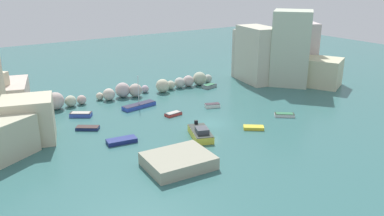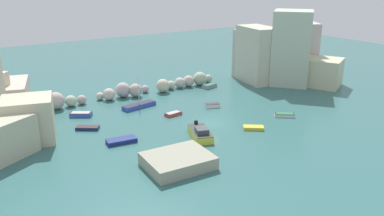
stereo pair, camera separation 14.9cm
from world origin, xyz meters
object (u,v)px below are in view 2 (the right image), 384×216
object	(u,v)px
moored_boat_2	(284,115)
moored_boat_3	(139,105)
moored_boat_7	(121,141)
moored_boat_0	(212,105)
stone_dock	(178,161)
moored_boat_8	(253,128)
moored_boat_5	(81,114)
moored_boat_9	(88,128)
moored_boat_4	(173,114)
moored_boat_1	(200,133)
moored_boat_6	(209,86)

from	to	relation	value
moored_boat_2	moored_boat_3	distance (m)	21.89
moored_boat_2	moored_boat_7	xyz separation A→B (m)	(-23.44, 4.32, 0.00)
moored_boat_3	moored_boat_0	bearing A→B (deg)	-42.14
stone_dock	moored_boat_8	size ratio (longest dim) A/B	2.39
moored_boat_5	moored_boat_9	bearing A→B (deg)	-65.42
moored_boat_7	moored_boat_9	distance (m)	6.78
moored_boat_4	moored_boat_7	size ratio (longest dim) A/B	0.68
moored_boat_4	moored_boat_8	distance (m)	12.16
moored_boat_8	moored_boat_3	bearing A→B (deg)	155.32
moored_boat_2	moored_boat_5	world-z (taller)	moored_boat_5
moored_boat_5	moored_boat_1	bearing A→B (deg)	-23.68
moored_boat_7	moored_boat_6	bearing A→B (deg)	-141.50
moored_boat_2	moored_boat_9	distance (m)	27.65
moored_boat_1	moored_boat_8	bearing A→B (deg)	98.93
moored_boat_1	moored_boat_3	distance (m)	14.97
moored_boat_4	moored_boat_5	world-z (taller)	moored_boat_5
moored_boat_7	moored_boat_3	bearing A→B (deg)	-117.81
stone_dock	moored_boat_7	distance (m)	9.54
moored_boat_3	moored_boat_5	bearing A→B (deg)	164.16
moored_boat_4	moored_boat_6	distance (m)	15.80
moored_boat_4	moored_boat_6	xyz separation A→B (m)	(12.96, 9.04, 0.08)
moored_boat_0	moored_boat_7	distance (m)	17.88
moored_boat_2	moored_boat_6	size ratio (longest dim) A/B	1.02
moored_boat_3	moored_boat_5	size ratio (longest dim) A/B	1.72
moored_boat_3	moored_boat_1	bearing A→B (deg)	-94.76
moored_boat_8	moored_boat_6	bearing A→B (deg)	108.15
moored_boat_5	moored_boat_6	size ratio (longest dim) A/B	1.14
moored_boat_3	moored_boat_5	xyz separation A→B (m)	(-8.82, 0.99, -0.00)
moored_boat_8	moored_boat_7	bearing A→B (deg)	-161.27
moored_boat_2	moored_boat_3	size ratio (longest dim) A/B	0.52
stone_dock	moored_boat_2	xyz separation A→B (m)	(20.97, 4.88, -0.42)
moored_boat_0	moored_boat_8	size ratio (longest dim) A/B	0.86
moored_boat_0	moored_boat_2	xyz separation A→B (m)	(6.22, -9.12, -0.03)
moored_boat_2	moored_boat_6	xyz separation A→B (m)	(-0.20, 18.31, 0.06)
moored_boat_8	moored_boat_4	bearing A→B (deg)	157.76
moored_boat_4	moored_boat_9	xyz separation A→B (m)	(-12.29, 1.53, -0.03)
moored_boat_0	moored_boat_2	distance (m)	11.04
stone_dock	moored_boat_9	distance (m)	16.31
moored_boat_3	moored_boat_6	xyz separation A→B (m)	(15.53, 3.09, -0.01)
moored_boat_8	moored_boat_9	distance (m)	22.01
moored_boat_9	moored_boat_5	bearing A→B (deg)	-64.50
moored_boat_2	moored_boat_6	world-z (taller)	moored_boat_6
moored_boat_0	moored_boat_3	bearing A→B (deg)	-13.63
moored_boat_5	moored_boat_7	xyz separation A→B (m)	(1.11, -11.88, -0.06)
stone_dock	moored_boat_5	world-z (taller)	stone_dock
moored_boat_8	moored_boat_0	bearing A→B (deg)	122.99
stone_dock	moored_boat_8	bearing A→B (deg)	14.68
moored_boat_1	moored_boat_2	distance (m)	14.51
stone_dock	moored_boat_9	size ratio (longest dim) A/B	2.19
moored_boat_0	moored_boat_8	world-z (taller)	moored_boat_0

